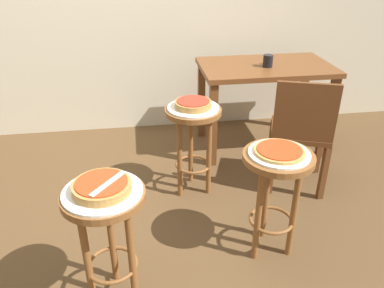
{
  "coord_description": "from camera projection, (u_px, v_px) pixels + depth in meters",
  "views": [
    {
      "loc": [
        0.13,
        -1.91,
        1.64
      ],
      "look_at": [
        0.43,
        0.07,
        0.58
      ],
      "focal_mm": 36.14,
      "sensor_mm": 36.0,
      "label": 1
    }
  ],
  "objects": [
    {
      "name": "pizza_middle",
      "position": [
        279.0,
        151.0,
        2.01
      ],
      "size": [
        0.27,
        0.27,
        0.02
      ],
      "color": "tan",
      "rests_on": "serving_plate_middle"
    },
    {
      "name": "pizza_server_knife",
      "position": [
        108.0,
        183.0,
        1.67
      ],
      "size": [
        0.15,
        0.19,
        0.01
      ],
      "primitive_type": "cube",
      "rotation": [
        0.0,
        0.0,
        0.91
      ],
      "color": "silver",
      "rests_on": "pizza_foreground"
    },
    {
      "name": "serving_plate_leftside",
      "position": [
        193.0,
        108.0,
        2.57
      ],
      "size": [
        0.35,
        0.35,
        0.01
      ],
      "primitive_type": "cylinder",
      "color": "silver",
      "rests_on": "stool_leftside"
    },
    {
      "name": "stool_middle",
      "position": [
        276.0,
        181.0,
        2.1
      ],
      "size": [
        0.38,
        0.38,
        0.64
      ],
      "color": "brown",
      "rests_on": "ground_plane"
    },
    {
      "name": "dining_table",
      "position": [
        265.0,
        79.0,
        3.21
      ],
      "size": [
        1.07,
        0.64,
        0.74
      ],
      "color": "brown",
      "rests_on": "ground_plane"
    },
    {
      "name": "serving_plate_middle",
      "position": [
        279.0,
        154.0,
        2.02
      ],
      "size": [
        0.33,
        0.33,
        0.01
      ],
      "primitive_type": "cylinder",
      "color": "white",
      "rests_on": "stool_middle"
    },
    {
      "name": "wooden_chair",
      "position": [
        301.0,
        130.0,
        2.69
      ],
      "size": [
        0.51,
        0.51,
        0.85
      ],
      "color": "#5B3319",
      "rests_on": "ground_plane"
    },
    {
      "name": "cup_near_edge",
      "position": [
        268.0,
        61.0,
        3.08
      ],
      "size": [
        0.08,
        0.08,
        0.1
      ],
      "primitive_type": "cylinder",
      "color": "black",
      "rests_on": "dining_table"
    },
    {
      "name": "stool_foreground",
      "position": [
        107.0,
        222.0,
        1.79
      ],
      "size": [
        0.38,
        0.38,
        0.64
      ],
      "color": "brown",
      "rests_on": "ground_plane"
    },
    {
      "name": "ground_plane",
      "position": [
        127.0,
        235.0,
        2.42
      ],
      "size": [
        6.0,
        6.0,
        0.0
      ],
      "primitive_type": "plane",
      "color": "brown"
    },
    {
      "name": "pizza_leftside",
      "position": [
        193.0,
        104.0,
        2.55
      ],
      "size": [
        0.25,
        0.25,
        0.05
      ],
      "color": "#B78442",
      "rests_on": "serving_plate_leftside"
    },
    {
      "name": "stool_leftside",
      "position": [
        193.0,
        131.0,
        2.65
      ],
      "size": [
        0.38,
        0.38,
        0.64
      ],
      "color": "brown",
      "rests_on": "ground_plane"
    },
    {
      "name": "serving_plate_foreground",
      "position": [
        103.0,
        192.0,
        1.71
      ],
      "size": [
        0.36,
        0.36,
        0.01
      ],
      "primitive_type": "cylinder",
      "color": "white",
      "rests_on": "stool_foreground"
    },
    {
      "name": "condiment_shaker",
      "position": [
        270.0,
        60.0,
        3.14
      ],
      "size": [
        0.04,
        0.04,
        0.07
      ],
      "primitive_type": "cylinder",
      "color": "white",
      "rests_on": "dining_table"
    },
    {
      "name": "pizza_foreground",
      "position": [
        102.0,
        186.0,
        1.7
      ],
      "size": [
        0.26,
        0.26,
        0.05
      ],
      "color": "#B78442",
      "rests_on": "serving_plate_foreground"
    }
  ]
}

